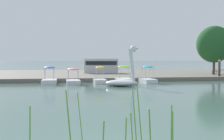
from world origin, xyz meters
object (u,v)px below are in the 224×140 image
at_px(pedal_boat_pink, 73,79).
at_px(pedal_boat_lime, 124,78).
at_px(parked_van, 101,65).
at_px(swan_boat, 124,78).
at_px(pedal_boat_yellow, 100,79).
at_px(bicycle_parked, 218,72).
at_px(pedal_boat_cyan, 148,78).
at_px(tree_broadleaf_right, 214,44).
at_px(pedal_boat_blue, 49,79).
at_px(person_on_path, 219,67).

bearing_deg(pedal_boat_pink, pedal_boat_lime, 1.85).
xyz_separation_m(pedal_boat_pink, parked_van, (3.65, 10.73, 0.93)).
distance_m(swan_boat, pedal_boat_yellow, 3.30).
height_order(swan_boat, pedal_boat_lime, swan_boat).
xyz_separation_m(swan_boat, parked_van, (-0.45, 13.35, 0.71)).
xyz_separation_m(bicycle_parked, parked_van, (-12.56, 6.54, 0.67)).
xyz_separation_m(pedal_boat_cyan, pedal_boat_pink, (-6.90, -0.09, 0.01)).
relative_size(tree_broadleaf_right, parked_van, 1.29).
xyz_separation_m(pedal_boat_cyan, pedal_boat_yellow, (-4.48, 0.11, -0.05)).
relative_size(pedal_boat_pink, pedal_boat_blue, 1.04).
distance_m(pedal_boat_lime, pedal_boat_pink, 4.66).
height_order(pedal_boat_cyan, person_on_path, person_on_path).
bearing_deg(parked_van, pedal_boat_lime, -84.58).
relative_size(pedal_boat_cyan, pedal_boat_blue, 1.11).
bearing_deg(pedal_boat_cyan, pedal_boat_pink, -179.26).
distance_m(swan_boat, bicycle_parked, 13.90).
xyz_separation_m(pedal_boat_lime, bicycle_parked, (11.56, 4.04, 0.27)).
distance_m(swan_boat, pedal_boat_blue, 6.90).
bearing_deg(tree_broadleaf_right, pedal_boat_yellow, -157.74).
bearing_deg(pedal_boat_yellow, swan_boat, -59.21).
bearing_deg(pedal_boat_lime, person_on_path, 11.31).
bearing_deg(pedal_boat_pink, tree_broadleaf_right, 19.89).
height_order(pedal_boat_pink, tree_broadleaf_right, tree_broadleaf_right).
bearing_deg(pedal_boat_yellow, person_on_path, 9.17).
height_order(pedal_boat_blue, parked_van, parked_van).
bearing_deg(pedal_boat_lime, swan_boat, -101.37).
relative_size(pedal_boat_pink, parked_van, 0.48).
relative_size(swan_boat, parked_van, 0.75).
xyz_separation_m(tree_broadleaf_right, bicycle_parked, (-0.44, -1.84, -3.23)).
distance_m(tree_broadleaf_right, bicycle_parked, 3.74).
height_order(swan_boat, pedal_boat_blue, swan_boat).
height_order(pedal_boat_cyan, bicycle_parked, pedal_boat_cyan).
xyz_separation_m(pedal_boat_lime, parked_van, (-1.00, 10.58, 0.94)).
distance_m(pedal_boat_lime, person_on_path, 10.84).
xyz_separation_m(pedal_boat_blue, person_on_path, (17.36, 1.90, 0.94)).
bearing_deg(parked_van, swan_boat, -88.08).
relative_size(pedal_boat_blue, person_on_path, 1.16).
bearing_deg(pedal_boat_yellow, pedal_boat_lime, -1.22).
bearing_deg(bicycle_parked, pedal_boat_blue, -168.23).
distance_m(pedal_boat_blue, bicycle_parked, 18.72).
xyz_separation_m(pedal_boat_yellow, bicycle_parked, (13.80, 3.99, 0.32)).
height_order(tree_broadleaf_right, parked_van, tree_broadleaf_right).
distance_m(pedal_boat_blue, person_on_path, 17.49).
bearing_deg(pedal_boat_yellow, bicycle_parked, 16.13).
xyz_separation_m(tree_broadleaf_right, person_on_path, (-1.40, -3.76, -2.60)).
relative_size(pedal_boat_pink, bicycle_parked, 1.30).
relative_size(pedal_boat_yellow, pedal_boat_pink, 0.88).
xyz_separation_m(pedal_boat_cyan, bicycle_parked, (9.32, 4.10, 0.27)).
bearing_deg(person_on_path, swan_boat, -156.31).
bearing_deg(person_on_path, pedal_boat_yellow, -170.83).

